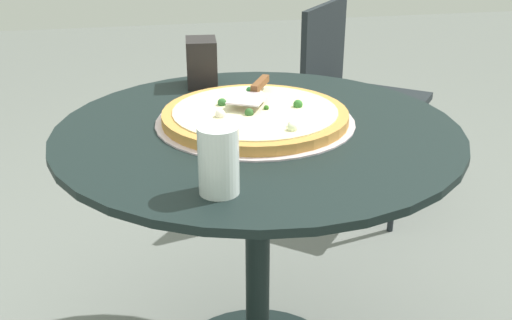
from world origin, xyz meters
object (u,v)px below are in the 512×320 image
(patio_table, at_px, (258,199))
(pizza_server, at_px, (255,90))
(drinking_cup, at_px, (219,160))
(patio_chair_far, at_px, (352,88))
(pizza_on_tray, at_px, (256,116))
(napkin_dispenser, at_px, (202,62))

(patio_table, distance_m, pizza_server, 0.27)
(drinking_cup, distance_m, patio_chair_far, 1.50)
(pizza_on_tray, bearing_deg, patio_chair_far, 57.62)
(pizza_server, height_order, patio_chair_far, patio_chair_far)
(napkin_dispenser, xyz_separation_m, patio_chair_far, (0.68, 0.60, -0.30))
(drinking_cup, bearing_deg, napkin_dispenser, 85.77)
(patio_table, height_order, patio_chair_far, patio_chair_far)
(pizza_server, height_order, napkin_dispenser, napkin_dispenser)
(patio_table, relative_size, patio_chair_far, 1.13)
(patio_table, bearing_deg, pizza_on_tray, 86.10)
(pizza_server, bearing_deg, drinking_cup, -109.50)
(napkin_dispenser, bearing_deg, patio_table, -161.45)
(patio_table, height_order, napkin_dispenser, napkin_dispenser)
(pizza_on_tray, bearing_deg, pizza_server, 81.27)
(pizza_on_tray, xyz_separation_m, drinking_cup, (-0.14, -0.35, 0.05))
(pizza_on_tray, distance_m, drinking_cup, 0.38)
(patio_table, relative_size, drinking_cup, 7.46)
(pizza_server, xyz_separation_m, napkin_dispenser, (-0.10, 0.25, 0.01))
(pizza_on_tray, xyz_separation_m, patio_chair_far, (0.59, 0.93, -0.25))
(pizza_server, relative_size, napkin_dispenser, 1.60)
(drinking_cup, bearing_deg, patio_table, 66.69)
(drinking_cup, height_order, patio_chair_far, drinking_cup)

